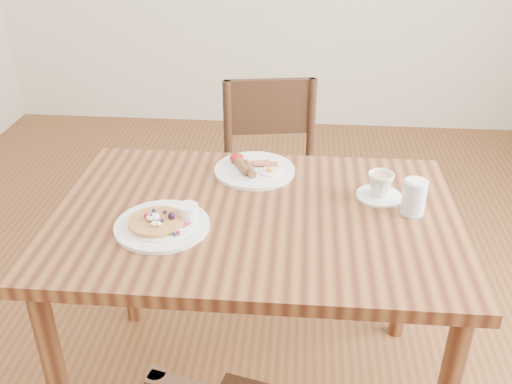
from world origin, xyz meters
TOP-DOWN VIEW (x-y plane):
  - dining_table at (0.00, 0.00)m, footprint 1.20×0.80m
  - chair_far at (0.01, 0.71)m, footprint 0.48×0.48m
  - pancake_plate at (-0.25, -0.10)m, footprint 0.27×0.27m
  - breakfast_plate at (-0.03, 0.26)m, footprint 0.27×0.27m
  - teacup_saucer at (0.37, 0.12)m, footprint 0.14×0.14m
  - water_glass at (0.46, 0.04)m, footprint 0.07×0.07m

SIDE VIEW (x-z plane):
  - chair_far at x=0.01m, z-range 0.05..0.93m
  - dining_table at x=0.00m, z-range 0.28..1.03m
  - breakfast_plate at x=-0.03m, z-range 0.74..0.78m
  - pancake_plate at x=-0.25m, z-range 0.74..0.79m
  - teacup_saucer at x=0.37m, z-range 0.74..0.83m
  - water_glass at x=0.46m, z-range 0.75..0.86m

